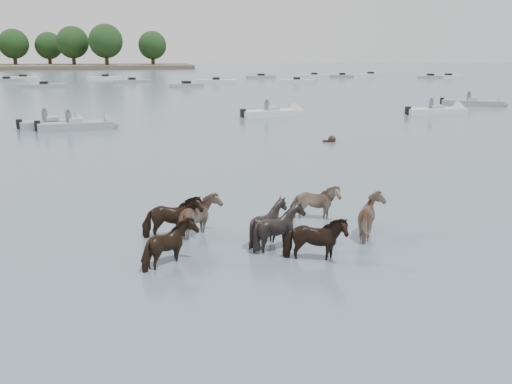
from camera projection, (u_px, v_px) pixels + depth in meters
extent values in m
plane|color=#4A5B6A|center=(271.00, 237.00, 15.16)|extent=(400.00, 400.00, 0.00)
imported|color=black|center=(172.00, 220.00, 15.04)|extent=(1.62, 0.81, 1.34)
imported|color=tan|center=(200.00, 220.00, 15.17)|extent=(1.38, 1.51, 1.28)
imported|color=black|center=(269.00, 225.00, 14.63)|extent=(1.22, 1.09, 1.32)
imported|color=#796352|center=(315.00, 205.00, 16.73)|extent=(1.58, 0.97, 1.24)
imported|color=black|center=(171.00, 248.00, 13.09)|extent=(1.43, 1.53, 1.23)
imported|color=black|center=(280.00, 230.00, 14.20)|extent=(1.53, 1.45, 1.35)
imported|color=black|center=(315.00, 242.00, 13.41)|extent=(1.65, 1.05, 1.29)
imported|color=tan|center=(374.00, 219.00, 15.16)|extent=(1.14, 1.33, 1.32)
sphere|color=black|center=(332.00, 140.00, 30.92)|extent=(0.44, 0.44, 0.44)
cube|color=black|center=(327.00, 142.00, 30.90)|extent=(0.50, 0.22, 0.18)
cube|color=gray|center=(52.00, 125.00, 36.44)|extent=(4.17, 2.56, 0.55)
cone|color=gray|center=(83.00, 123.00, 37.28)|extent=(1.29, 1.78, 1.60)
cube|color=#99ADB7|center=(52.00, 119.00, 36.36)|extent=(1.06, 1.29, 0.35)
cube|color=black|center=(19.00, 124.00, 35.57)|extent=(0.43, 0.43, 0.60)
cylinder|color=#595966|center=(45.00, 116.00, 36.24)|extent=(0.36, 0.36, 0.70)
sphere|color=#595966|center=(44.00, 109.00, 36.13)|extent=(0.24, 0.24, 0.24)
cube|color=gray|center=(76.00, 126.00, 35.69)|extent=(4.69, 2.24, 0.55)
cone|color=gray|center=(113.00, 125.00, 36.42)|extent=(1.12, 1.71, 1.60)
cube|color=#99ADB7|center=(75.00, 121.00, 35.61)|extent=(0.96, 1.23, 0.35)
cube|color=black|center=(37.00, 125.00, 34.93)|extent=(0.40, 0.40, 0.60)
cylinder|color=#595966|center=(68.00, 118.00, 35.48)|extent=(0.36, 0.36, 0.70)
sphere|color=#595966|center=(68.00, 110.00, 35.37)|extent=(0.24, 0.24, 0.24)
cube|color=silver|center=(272.00, 114.00, 42.74)|extent=(4.91, 2.54, 0.55)
cone|color=silver|center=(300.00, 112.00, 43.63)|extent=(1.21, 1.75, 1.60)
cube|color=#99ADB7|center=(272.00, 109.00, 42.65)|extent=(1.02, 1.26, 0.35)
cube|color=black|center=(243.00, 113.00, 41.81)|extent=(0.42, 0.42, 0.60)
cylinder|color=#595966|center=(267.00, 106.00, 42.53)|extent=(0.36, 0.36, 0.70)
sphere|color=#595966|center=(267.00, 100.00, 42.42)|extent=(0.24, 0.24, 0.24)
cube|color=silver|center=(435.00, 112.00, 44.07)|extent=(4.62, 1.60, 0.55)
cone|color=silver|center=(463.00, 111.00, 44.49)|extent=(0.90, 1.60, 1.60)
cube|color=#99ADB7|center=(436.00, 107.00, 43.98)|extent=(0.80, 1.12, 0.35)
cube|color=black|center=(408.00, 110.00, 43.60)|extent=(0.35, 0.35, 0.60)
cylinder|color=#595966|center=(431.00, 105.00, 43.86)|extent=(0.36, 0.36, 0.70)
sphere|color=#595966|center=(432.00, 99.00, 43.75)|extent=(0.24, 0.24, 0.24)
cube|color=gray|center=(472.00, 103.00, 51.03)|extent=(5.30, 4.05, 0.55)
cone|color=gray|center=(504.00, 104.00, 50.17)|extent=(1.59, 1.84, 1.60)
cube|color=#99ADB7|center=(473.00, 99.00, 50.94)|extent=(1.26, 1.37, 0.35)
cube|color=black|center=(442.00, 101.00, 51.85)|extent=(0.48, 0.48, 0.60)
cylinder|color=#595966|center=(469.00, 97.00, 50.82)|extent=(0.36, 0.36, 0.70)
sphere|color=#595966|center=(469.00, 92.00, 50.71)|extent=(0.24, 0.24, 0.24)
cube|color=gray|center=(6.00, 81.00, 88.38)|extent=(5.27, 3.21, 0.60)
cube|color=black|center=(6.00, 78.00, 88.29)|extent=(1.29, 1.29, 0.50)
cube|color=silver|center=(23.00, 78.00, 95.84)|extent=(5.34, 2.78, 0.60)
cube|color=black|center=(23.00, 76.00, 95.74)|extent=(1.22, 1.22, 0.50)
cube|color=gray|center=(44.00, 86.00, 74.77)|extent=(5.19, 1.56, 0.60)
cube|color=black|center=(44.00, 83.00, 74.68)|extent=(1.01, 1.01, 0.50)
cube|color=silver|center=(105.00, 78.00, 96.31)|extent=(5.92, 2.81, 0.60)
cube|color=black|center=(105.00, 76.00, 96.22)|extent=(1.21, 1.21, 0.50)
cube|color=gray|center=(132.00, 82.00, 85.52)|extent=(5.64, 2.69, 0.60)
cube|color=black|center=(132.00, 79.00, 85.43)|extent=(1.20, 1.20, 0.50)
cube|color=gray|center=(186.00, 86.00, 75.87)|extent=(4.70, 2.81, 0.60)
cube|color=black|center=(186.00, 83.00, 75.78)|extent=(1.26, 1.26, 0.50)
cube|color=silver|center=(216.00, 82.00, 85.65)|extent=(6.15, 3.17, 0.60)
cube|color=black|center=(216.00, 79.00, 85.55)|extent=(1.25, 1.25, 0.50)
cube|color=gray|center=(261.00, 77.00, 99.36)|extent=(5.35, 2.71, 0.60)
cube|color=black|center=(261.00, 75.00, 99.27)|extent=(1.21, 1.21, 0.50)
cube|color=silver|center=(297.00, 81.00, 86.35)|extent=(5.63, 2.94, 0.60)
cube|color=black|center=(297.00, 79.00, 86.26)|extent=(1.24, 1.24, 0.50)
cube|color=silver|center=(314.00, 76.00, 103.52)|extent=(5.90, 1.95, 0.60)
cube|color=black|center=(314.00, 74.00, 103.43)|extent=(1.08, 1.08, 0.50)
cube|color=gray|center=(342.00, 76.00, 102.46)|extent=(4.41, 3.09, 0.60)
cube|color=black|center=(342.00, 74.00, 102.36)|extent=(1.32, 1.32, 0.50)
cube|color=silver|center=(371.00, 75.00, 107.58)|extent=(4.68, 1.75, 0.60)
cube|color=black|center=(371.00, 73.00, 107.49)|extent=(1.05, 1.05, 0.50)
cube|color=gray|center=(430.00, 77.00, 99.31)|extent=(4.31, 1.93, 0.60)
cube|color=black|center=(430.00, 75.00, 99.22)|extent=(1.10, 1.10, 0.50)
cube|color=silver|center=(448.00, 77.00, 100.36)|extent=(5.14, 2.20, 0.60)
cube|color=black|center=(448.00, 75.00, 100.27)|extent=(1.13, 1.13, 0.50)
cylinder|color=#382619|center=(15.00, 62.00, 155.00)|extent=(1.00, 1.00, 3.59)
sphere|color=black|center=(14.00, 44.00, 153.87)|extent=(7.97, 7.97, 7.97)
cylinder|color=#382619|center=(50.00, 62.00, 158.89)|extent=(1.00, 1.00, 3.34)
sphere|color=black|center=(49.00, 46.00, 157.83)|extent=(7.43, 7.43, 7.43)
cylinder|color=#382619|center=(74.00, 61.00, 152.71)|extent=(1.00, 1.00, 3.80)
sphere|color=black|center=(73.00, 42.00, 151.51)|extent=(8.45, 8.45, 8.45)
cylinder|color=#382619|center=(107.00, 61.00, 149.43)|extent=(1.00, 1.00, 3.94)
sphere|color=black|center=(106.00, 41.00, 148.18)|extent=(8.77, 8.77, 8.77)
cylinder|color=#382619|center=(153.00, 62.00, 154.88)|extent=(1.00, 1.00, 3.38)
sphere|color=black|center=(152.00, 45.00, 153.81)|extent=(7.52, 7.52, 7.52)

